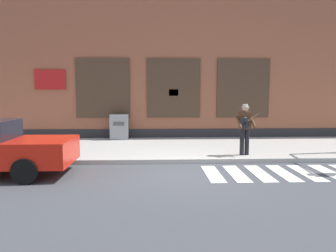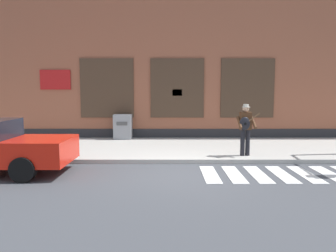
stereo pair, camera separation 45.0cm
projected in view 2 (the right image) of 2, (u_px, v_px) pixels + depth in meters
ground_plane at (184, 174)px, 9.21m from camera, size 160.00×160.00×0.00m
sidewalk at (179, 148)px, 12.91m from camera, size 28.00×4.96×0.15m
building_backdrop at (177, 65)px, 16.97m from camera, size 28.00×4.06×7.34m
crosswalk at (306, 174)px, 9.16m from camera, size 5.78×1.90×0.01m
busker at (246, 127)px, 10.96m from camera, size 0.72×0.54×1.74m
utility_box at (124, 127)px, 14.87m from camera, size 0.81×0.58×1.12m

